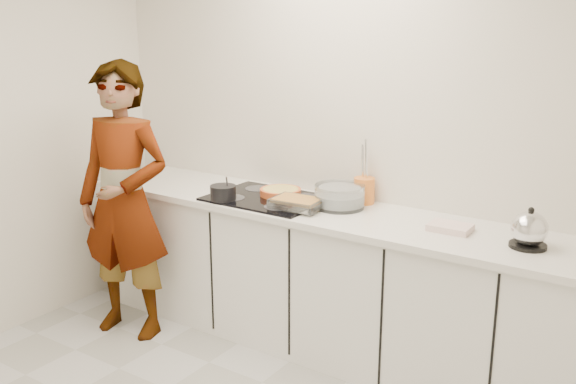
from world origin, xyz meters
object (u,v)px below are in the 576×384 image
Objects in this scene: tart_dish at (281,192)px; kettle at (529,231)px; baking_dish at (297,202)px; mixing_bowl at (340,197)px; cook at (124,202)px; saucepan at (223,193)px; utensil_crock at (364,191)px; hob at (267,198)px.

tart_dish is 1.56m from kettle.
tart_dish is 0.98× the size of baking_dish.
mixing_bowl is at bearing 1.32° from tart_dish.
tart_dish is at bearing 23.77° from cook.
tart_dish is at bearing 50.27° from saucepan.
saucepan is 0.88m from utensil_crock.
kettle is 1.08m from utensil_crock.
tart_dish is at bearing 177.08° from kettle.
tart_dish is 0.30m from baking_dish.
kettle reaches higher than hob.
mixing_bowl is at bearing 11.48° from hob.
mixing_bowl reaches higher than baking_dish.
baking_dish is 1.32m from kettle.
mixing_bowl is 0.20× the size of cook.
tart_dish is at bearing 63.40° from hob.
cook is at bearing -151.94° from saucepan.
tart_dish is 0.54m from utensil_crock.
kettle is (1.32, 0.09, 0.04)m from baking_dish.
saucepan is (-0.24, -0.29, 0.02)m from tart_dish.
kettle is (1.60, 0.01, 0.08)m from hob.
kettle reaches higher than mixing_bowl.
utensil_crock is 1.52m from cook.
utensil_crock is (0.51, 0.18, 0.04)m from tart_dish.
saucepan is (-0.20, -0.20, 0.05)m from hob.
baking_dish is at bearing -126.79° from utensil_crock.
saucepan is at bearing -148.05° from utensil_crock.
hob is 0.28m from saucepan.
utensil_crock is at bearing 25.62° from hob.
hob is 2.04× the size of mixing_bowl.
hob is 0.91m from cook.
mixing_bowl is at bearing 44.92° from baking_dish.
mixing_bowl is at bearing -115.08° from utensil_crock.
hob is 4.44× the size of utensil_crock.
kettle is at bearing 4.12° from baking_dish.
cook is (-2.37, -0.51, -0.11)m from kettle.
hob is at bearing 21.02° from cook.
saucepan is at bearing -156.00° from mixing_bowl.
utensil_crock is at bearing 31.95° from saucepan.
saucepan reaches higher than tart_dish.
cook is at bearing -149.70° from utensil_crock.
kettle is (1.56, -0.08, 0.05)m from tart_dish.
hob is at bearing 45.82° from saucepan.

